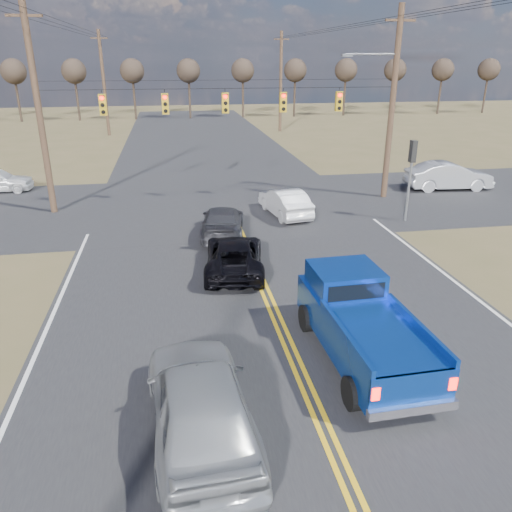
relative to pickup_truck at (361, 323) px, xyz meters
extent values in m
plane|color=brown|center=(-1.72, -2.59, -1.00)|extent=(160.00, 160.00, 0.00)
cube|color=#28282B|center=(-1.72, 7.41, -1.00)|extent=(14.00, 120.00, 0.02)
cube|color=#28282B|center=(-1.72, 15.41, -1.00)|extent=(120.00, 12.00, 0.02)
cylinder|color=#473323|center=(-10.72, 15.41, 4.00)|extent=(0.32, 0.32, 10.00)
cube|color=#473323|center=(-10.72, 15.41, 8.20)|extent=(1.60, 0.12, 0.12)
cylinder|color=#473323|center=(7.28, 15.41, 4.00)|extent=(0.32, 0.32, 10.00)
cube|color=#473323|center=(7.28, 15.41, 8.20)|extent=(1.60, 0.12, 0.12)
cylinder|color=black|center=(-1.72, 15.41, 5.00)|extent=(18.00, 0.02, 0.02)
cylinder|color=black|center=(-1.72, 15.41, 5.40)|extent=(18.00, 0.02, 0.02)
cube|color=#B28C14|center=(-7.72, 15.41, 4.30)|extent=(0.34, 0.24, 1.00)
cylinder|color=#FF0C05|center=(-7.72, 15.27, 4.63)|extent=(0.20, 0.06, 0.20)
cylinder|color=black|center=(-7.72, 15.27, 4.30)|extent=(0.20, 0.06, 0.20)
cylinder|color=black|center=(-7.72, 15.27, 3.97)|extent=(0.20, 0.06, 0.20)
cube|color=black|center=(-7.72, 15.24, 4.74)|extent=(0.24, 0.14, 0.03)
cube|color=#B28C14|center=(-4.72, 15.41, 4.30)|extent=(0.34, 0.24, 1.00)
cylinder|color=#FF0C05|center=(-4.72, 15.27, 4.63)|extent=(0.20, 0.06, 0.20)
cylinder|color=black|center=(-4.72, 15.27, 4.30)|extent=(0.20, 0.06, 0.20)
cylinder|color=black|center=(-4.72, 15.27, 3.97)|extent=(0.20, 0.06, 0.20)
cube|color=black|center=(-4.72, 15.24, 4.74)|extent=(0.24, 0.14, 0.03)
cube|color=#B28C14|center=(-1.72, 15.41, 4.30)|extent=(0.34, 0.24, 1.00)
cylinder|color=#FF0C05|center=(-1.72, 15.27, 4.63)|extent=(0.20, 0.06, 0.20)
cylinder|color=black|center=(-1.72, 15.27, 4.30)|extent=(0.20, 0.06, 0.20)
cylinder|color=black|center=(-1.72, 15.27, 3.97)|extent=(0.20, 0.06, 0.20)
cube|color=black|center=(-1.72, 15.24, 4.74)|extent=(0.24, 0.14, 0.03)
cube|color=#B28C14|center=(1.28, 15.41, 4.30)|extent=(0.34, 0.24, 1.00)
cylinder|color=#FF0C05|center=(1.28, 15.27, 4.63)|extent=(0.20, 0.06, 0.20)
cylinder|color=black|center=(1.28, 15.27, 4.30)|extent=(0.20, 0.06, 0.20)
cylinder|color=black|center=(1.28, 15.27, 3.97)|extent=(0.20, 0.06, 0.20)
cube|color=black|center=(1.28, 15.24, 4.74)|extent=(0.24, 0.14, 0.03)
cube|color=#B28C14|center=(4.28, 15.41, 4.30)|extent=(0.34, 0.24, 1.00)
cylinder|color=#FF0C05|center=(4.28, 15.27, 4.63)|extent=(0.20, 0.06, 0.20)
cylinder|color=black|center=(4.28, 15.27, 4.30)|extent=(0.20, 0.06, 0.20)
cylinder|color=black|center=(4.28, 15.27, 3.97)|extent=(0.20, 0.06, 0.20)
cube|color=black|center=(4.28, 15.24, 4.74)|extent=(0.24, 0.14, 0.03)
cylinder|color=slate|center=(6.48, 10.91, 0.60)|extent=(0.12, 0.12, 3.20)
cube|color=black|center=(6.48, 10.91, 2.40)|extent=(0.24, 0.34, 1.00)
cylinder|color=slate|center=(5.88, 15.41, 6.60)|extent=(2.80, 0.10, 0.10)
cube|color=slate|center=(4.58, 15.41, 6.55)|extent=(0.55, 0.22, 0.14)
cylinder|color=#473323|center=(-10.72, 43.41, 4.00)|extent=(0.32, 0.32, 10.00)
cube|color=#473323|center=(-10.72, 43.41, 8.20)|extent=(1.60, 0.12, 0.12)
cylinder|color=#473323|center=(7.28, 43.41, 4.00)|extent=(0.32, 0.32, 10.00)
cube|color=#473323|center=(7.28, 43.41, 8.20)|extent=(1.60, 0.12, 0.12)
cylinder|color=black|center=(-11.42, 14.41, 8.30)|extent=(0.02, 58.00, 0.02)
cylinder|color=black|center=(-10.72, 14.41, 8.30)|extent=(0.02, 58.00, 0.02)
cylinder|color=black|center=(-10.02, 14.41, 8.30)|extent=(0.02, 58.00, 0.02)
cylinder|color=black|center=(6.58, 14.41, 8.30)|extent=(0.02, 58.00, 0.02)
cylinder|color=black|center=(7.28, 14.41, 8.30)|extent=(0.02, 58.00, 0.02)
cylinder|color=black|center=(7.98, 14.41, 8.30)|extent=(0.02, 58.00, 0.02)
cylinder|color=#33261C|center=(-22.72, 57.41, 1.75)|extent=(0.28, 0.28, 5.50)
sphere|color=#2D231C|center=(-22.72, 57.41, 4.90)|extent=(3.00, 3.00, 3.00)
cylinder|color=#33261C|center=(-15.72, 57.41, 1.75)|extent=(0.28, 0.28, 5.50)
sphere|color=#2D231C|center=(-15.72, 57.41, 4.90)|extent=(3.00, 3.00, 3.00)
cylinder|color=#33261C|center=(-8.72, 57.41, 1.75)|extent=(0.28, 0.28, 5.50)
sphere|color=#2D231C|center=(-8.72, 57.41, 4.90)|extent=(3.00, 3.00, 3.00)
cylinder|color=#33261C|center=(-1.72, 57.41, 1.75)|extent=(0.28, 0.28, 5.50)
sphere|color=#2D231C|center=(-1.72, 57.41, 4.90)|extent=(3.00, 3.00, 3.00)
cylinder|color=#33261C|center=(5.28, 57.41, 1.75)|extent=(0.28, 0.28, 5.50)
sphere|color=#2D231C|center=(5.28, 57.41, 4.90)|extent=(3.00, 3.00, 3.00)
cylinder|color=#33261C|center=(12.28, 57.41, 1.75)|extent=(0.28, 0.28, 5.50)
sphere|color=#2D231C|center=(12.28, 57.41, 4.90)|extent=(3.00, 3.00, 3.00)
cylinder|color=#33261C|center=(19.28, 57.41, 1.75)|extent=(0.28, 0.28, 5.50)
sphere|color=#2D231C|center=(19.28, 57.41, 4.90)|extent=(3.00, 3.00, 3.00)
cylinder|color=#33261C|center=(26.28, 57.41, 1.75)|extent=(0.28, 0.28, 5.50)
sphere|color=#2D231C|center=(26.28, 57.41, 4.90)|extent=(3.00, 3.00, 3.00)
cylinder|color=#33261C|center=(33.28, 57.41, 1.75)|extent=(0.28, 0.28, 5.50)
sphere|color=#2D231C|center=(33.28, 57.41, 4.90)|extent=(3.00, 3.00, 3.00)
cylinder|color=#33261C|center=(40.28, 57.41, 1.75)|extent=(0.28, 0.28, 5.50)
sphere|color=#2D231C|center=(40.28, 57.41, 4.90)|extent=(3.00, 3.00, 3.00)
cylinder|color=black|center=(-0.88, -1.99, -0.60)|extent=(0.34, 0.80, 0.79)
cylinder|color=black|center=(1.00, -1.94, -0.60)|extent=(0.34, 0.80, 0.79)
cylinder|color=black|center=(-0.99, 1.56, -0.60)|extent=(0.34, 0.80, 0.79)
cylinder|color=black|center=(0.89, 1.62, -0.60)|extent=(0.34, 0.80, 0.79)
cube|color=navy|center=(0.01, -0.19, -0.11)|extent=(2.15, 5.40, 0.99)
cube|color=navy|center=(-0.04, 1.25, 0.70)|extent=(1.88, 1.74, 0.71)
cube|color=black|center=(-0.01, 0.43, 0.70)|extent=(1.58, 0.11, 0.45)
cube|color=navy|center=(-0.90, -1.25, 0.49)|extent=(0.20, 3.27, 0.20)
cube|color=navy|center=(0.98, -1.19, 0.49)|extent=(0.20, 3.27, 0.20)
cube|color=navy|center=(0.09, -2.83, 0.09)|extent=(1.98, 0.14, 0.59)
cube|color=silver|center=(0.09, -2.90, -0.45)|extent=(2.03, 0.24, 0.22)
cube|color=#FF0C05|center=(-0.78, -2.90, 0.04)|extent=(0.18, 0.06, 0.30)
cube|color=#FF0C05|center=(0.96, -2.85, 0.04)|extent=(0.18, 0.06, 0.30)
imported|color=#989B9F|center=(-4.32, -2.33, -0.13)|extent=(2.38, 5.21, 1.73)
imported|color=black|center=(-2.52, 6.24, -0.37)|extent=(2.62, 4.71, 1.25)
imported|color=white|center=(0.91, 12.91, -0.31)|extent=(2.07, 4.33, 1.37)
imported|color=#36363C|center=(-2.52, 10.33, -0.35)|extent=(2.46, 4.69, 1.30)
imported|color=#A6A9AE|center=(11.79, 16.44, -0.17)|extent=(2.15, 5.14, 1.65)
camera|label=1|loc=(-4.61, -10.79, 6.43)|focal=35.00mm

